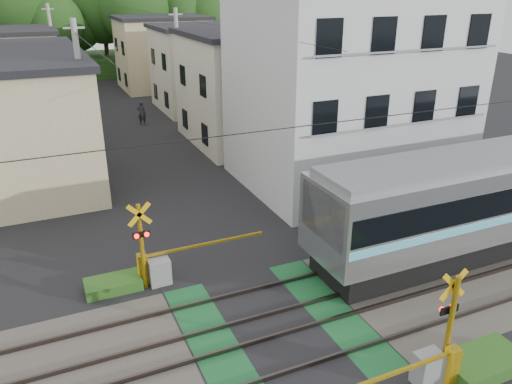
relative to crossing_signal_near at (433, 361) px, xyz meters
name	(u,v)px	position (x,y,z in m)	size (l,w,h in m)	color
ground	(274,326)	(-2.59, 3.65, -0.71)	(120.00, 120.00, 0.00)	black
track_bed	(274,325)	(-2.59, 3.65, -0.67)	(120.00, 120.00, 0.14)	#47423A
crossing_signal_near	(433,361)	(0.00, 0.00, 0.00)	(4.74, 0.65, 3.09)	yellow
crossing_signal_far	(156,265)	(-5.17, 7.31, 0.00)	(4.74, 0.65, 3.09)	yellow
apartment_block	(348,89)	(5.91, 13.15, 3.94)	(10.20, 8.36, 9.30)	silver
houses_row	(119,78)	(-2.33, 29.57, 2.53)	(22.07, 31.35, 6.80)	beige
tree_hill	(63,23)	(-4.12, 51.81, 4.94)	(40.00, 13.37, 11.99)	#214617
catenary	(448,179)	(3.41, 3.69, 2.98)	(60.00, 5.04, 7.00)	#2D2D33
utility_poles	(105,73)	(-3.64, 26.66, 3.37)	(7.90, 42.00, 8.00)	#A5A5A0
pedestrian	(142,113)	(-1.16, 28.35, 0.14)	(0.62, 0.41, 1.71)	#2A2934
weed_patches	(327,308)	(-0.83, 3.56, -0.53)	(10.25, 8.80, 0.40)	#2D5E1E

